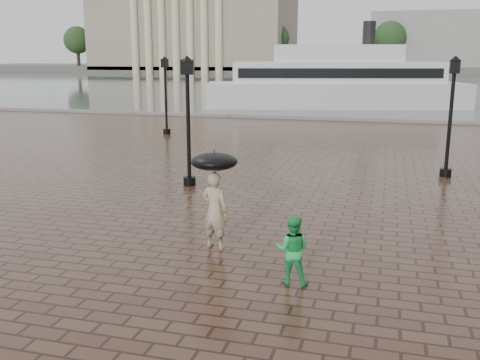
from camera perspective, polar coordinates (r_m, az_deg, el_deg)
The scene contains 11 objects.
ground at distance 8.77m, azimuth 8.92°, elevation -17.93°, with size 300.00×300.00×0.00m, color #3D251B.
harbour_water at distance 99.61m, azimuth 15.30°, elevation 9.93°, with size 240.00×240.00×0.00m, color #414A4F.
quay_edge at distance 39.77m, azimuth 14.42°, elevation 6.08°, with size 80.00×0.60×0.30m, color slate.
far_shore at distance 167.54m, azimuth 15.56°, elevation 11.30°, with size 300.00×60.00×2.00m, color #4C4C47.
museum at distance 162.28m, azimuth -4.81°, elevation 16.24°, with size 57.00×32.50×26.00m.
far_trees at distance 145.59m, azimuth 15.71°, elevation 14.43°, with size 188.00×8.00×13.50m.
street_lamps at distance 25.20m, azimuth 10.45°, elevation 7.84°, with size 21.44×14.44×4.40m.
adult_pedestrian at distance 12.71m, azimuth -2.71°, elevation -3.25°, with size 0.68×0.45×1.87m, color tan.
child_pedestrian at distance 10.84m, azimuth 5.61°, elevation -7.45°, with size 0.69×0.54×1.42m, color green.
ferry_near at distance 50.01m, azimuth 10.19°, elevation 10.24°, with size 23.82×11.00×7.60m.
umbrella at distance 12.44m, azimuth -2.77°, elevation 1.97°, with size 1.10×1.10×1.19m.
Camera 1 is at (0.74, -7.51, 4.48)m, focal length 40.00 mm.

